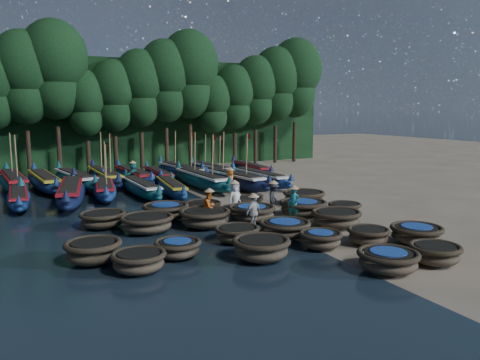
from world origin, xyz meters
name	(u,v)px	position (x,y,z in m)	size (l,w,h in m)	color
ground	(242,216)	(0.00, 0.00, 0.00)	(120.00, 120.00, 0.00)	gray
foliage_wall	(130,114)	(0.00, 23.50, 5.00)	(40.00, 3.00, 10.00)	black
coracle_3	(388,260)	(0.66, -9.70, 0.42)	(2.11, 2.11, 0.74)	brown
coracle_4	(435,253)	(2.71, -9.86, 0.42)	(1.84, 1.84, 0.73)	brown
coracle_5	(139,261)	(-6.90, -5.97, 0.41)	(2.22, 2.22, 0.72)	brown
coracle_6	(261,248)	(-2.58, -6.70, 0.47)	(2.46, 2.46, 0.83)	brown
coracle_7	(321,239)	(0.20, -6.51, 0.40)	(1.72, 1.72, 0.69)	brown
coracle_8	(368,235)	(2.27, -6.92, 0.40)	(2.03, 2.03, 0.70)	brown
coracle_9	(417,233)	(4.14, -7.69, 0.43)	(2.62, 2.62, 0.75)	brown
coracle_10	(93,251)	(-8.12, -4.32, 0.47)	(2.05, 2.05, 0.83)	brown
coracle_11	(178,248)	(-5.22, -5.09, 0.39)	(2.10, 2.10, 0.67)	brown
coracle_12	(237,233)	(-2.33, -4.20, 0.38)	(1.89, 1.89, 0.66)	brown
coracle_13	(285,228)	(-0.19, -4.48, 0.42)	(2.46, 2.46, 0.73)	brown
coracle_14	(336,218)	(2.85, -4.11, 0.46)	(2.78, 2.78, 0.81)	brown
coracle_15	(147,223)	(-5.26, -1.04, 0.45)	(2.55, 2.55, 0.79)	brown
coracle_16	(205,217)	(-2.62, -1.38, 0.48)	(2.57, 2.57, 0.85)	brown
coracle_17	(252,213)	(-0.14, -1.36, 0.46)	(2.56, 2.56, 0.80)	brown
coracle_18	(303,208)	(2.70, -1.61, 0.48)	(2.47, 2.47, 0.84)	brown
coracle_19	(345,208)	(4.74, -2.39, 0.39)	(1.72, 1.72, 0.69)	brown
coracle_20	(103,219)	(-6.88, 0.70, 0.43)	(2.46, 2.46, 0.75)	brown
coracle_21	(166,211)	(-3.78, 0.92, 0.46)	(2.51, 2.51, 0.80)	brown
coracle_22	(203,207)	(-1.61, 1.35, 0.37)	(2.01, 2.01, 0.65)	brown
coracle_23	(247,202)	(1.08, 1.48, 0.37)	(2.18, 2.18, 0.65)	brown
coracle_24	(304,197)	(4.41, 0.83, 0.46)	(2.89, 2.89, 0.81)	brown
long_boat_1	(19,197)	(-10.23, 7.92, 0.49)	(1.39, 7.32, 1.29)	navy
long_boat_2	(71,192)	(-7.44, 7.58, 0.62)	(3.08, 9.07, 1.62)	#0F1A39
long_boat_3	(105,188)	(-5.31, 8.61, 0.54)	(2.60, 7.88, 3.39)	navy
long_boat_4	(141,188)	(-3.20, 7.86, 0.52)	(1.54, 7.77, 1.37)	#0E494F
long_boat_5	(171,188)	(-1.40, 7.26, 0.49)	(2.04, 7.24, 1.28)	navy
long_boat_6	(201,180)	(1.26, 8.74, 0.61)	(1.90, 9.01, 3.83)	#0E494F
long_boat_7	(232,179)	(3.27, 8.01, 0.61)	(2.62, 9.04, 3.86)	#0F1A39
long_boat_8	(259,178)	(5.50, 8.15, 0.56)	(1.88, 8.28, 1.46)	navy
long_boat_9	(13,181)	(-10.41, 13.78, 0.61)	(2.35, 9.01, 3.84)	#0E494F
long_boat_10	(44,181)	(-8.52, 12.93, 0.60)	(2.39, 8.92, 1.58)	navy
long_boat_11	(76,179)	(-6.49, 13.02, 0.59)	(2.91, 8.72, 1.55)	#0E494F
long_boat_12	(104,177)	(-4.46, 13.28, 0.60)	(1.82, 8.90, 3.78)	#0F1A39
long_boat_13	(133,176)	(-2.43, 12.95, 0.58)	(1.98, 8.68, 1.53)	navy
long_boat_14	(158,175)	(-0.53, 13.06, 0.50)	(1.47, 7.41, 1.30)	#0E494F
long_boat_15	(181,171)	(1.59, 13.77, 0.59)	(2.45, 8.68, 3.71)	navy
long_boat_16	(211,170)	(4.22, 14.04, 0.53)	(1.88, 7.91, 3.37)	#0E494F
long_boat_17	(251,169)	(7.28, 12.82, 0.54)	(1.91, 8.00, 1.41)	#0F1A39
fisherman_0	(235,198)	(-0.41, 0.01, 0.96)	(1.05, 0.91, 2.01)	silver
fisherman_1	(294,202)	(1.76, -2.18, 0.95)	(0.69, 0.74, 1.90)	#1B6F73
fisherman_2	(210,206)	(-2.12, -0.77, 0.88)	(1.01, 0.99, 1.85)	#C55D1A
fisherman_3	(273,197)	(1.76, -0.21, 0.88)	(1.18, 1.22, 1.87)	black
fisherman_4	(254,211)	(-0.83, -2.85, 0.88)	(1.04, 0.74, 1.83)	silver
fisherman_5	(133,174)	(-2.79, 11.53, 0.92)	(1.45, 1.60, 1.97)	#1B6F73
fisherman_6	(230,180)	(2.34, 6.33, 0.86)	(0.90, 0.90, 1.78)	#C55D1A
tree_3	(24,76)	(-9.10, 20.00, 8.00)	(4.92, 4.92, 11.60)	black
tree_4	(54,68)	(-6.80, 20.00, 8.67)	(5.34, 5.34, 12.58)	black
tree_5	(86,103)	(-4.50, 20.00, 5.97)	(3.68, 3.68, 8.68)	black
tree_6	(113,95)	(-2.20, 20.00, 6.65)	(4.09, 4.09, 9.65)	black
tree_7	(140,87)	(0.10, 20.00, 7.32)	(4.51, 4.51, 10.63)	black
tree_8	(165,80)	(2.40, 20.00, 8.00)	(4.92, 4.92, 11.60)	black
tree_9	(189,73)	(4.70, 20.00, 8.67)	(5.34, 5.34, 12.58)	black
tree_10	(213,103)	(7.00, 20.00, 5.97)	(3.68, 3.68, 8.68)	black
tree_11	(235,96)	(9.30, 20.00, 6.65)	(4.09, 4.09, 9.65)	black
tree_12	(256,90)	(11.60, 20.00, 7.32)	(4.51, 4.51, 10.63)	black
tree_13	(276,83)	(13.90, 20.00, 8.00)	(4.92, 4.92, 11.60)	black
tree_14	(295,77)	(16.20, 20.00, 8.67)	(5.34, 5.34, 12.58)	black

